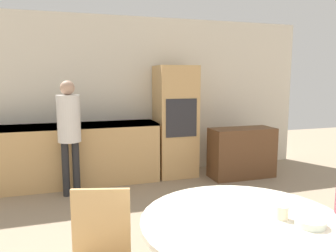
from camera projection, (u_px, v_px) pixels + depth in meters
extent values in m
cube|color=silver|center=(129.00, 97.00, 5.43)|extent=(6.33, 0.05, 2.60)
cube|color=tan|center=(70.00, 155.00, 4.94)|extent=(2.67, 0.60, 0.92)
cube|color=black|center=(68.00, 126.00, 4.87)|extent=(2.67, 0.60, 0.03)
cube|color=tan|center=(175.00, 121.00, 5.39)|extent=(0.63, 0.58, 1.81)
cube|color=#28282D|center=(181.00, 118.00, 5.10)|extent=(0.51, 0.01, 0.60)
cube|color=brown|center=(242.00, 153.00, 5.34)|extent=(1.05, 0.45, 0.81)
cylinder|color=beige|center=(244.00, 221.00, 1.98)|extent=(1.26, 1.26, 0.03)
cube|color=tan|center=(101.00, 223.00, 2.14)|extent=(0.38, 0.13, 0.47)
cylinder|color=#262628|center=(66.00, 169.00, 4.47)|extent=(0.10, 0.10, 0.76)
cylinder|color=#262628|center=(76.00, 168.00, 4.51)|extent=(0.10, 0.10, 0.76)
cylinder|color=silver|center=(69.00, 119.00, 4.39)|extent=(0.31, 0.31, 0.63)
sphere|color=tan|center=(67.00, 88.00, 4.33)|extent=(0.19, 0.19, 0.19)
cylinder|color=beige|center=(282.00, 213.00, 1.98)|extent=(0.08, 0.08, 0.08)
cylinder|color=silver|center=(310.00, 223.00, 1.89)|extent=(0.17, 0.17, 0.04)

